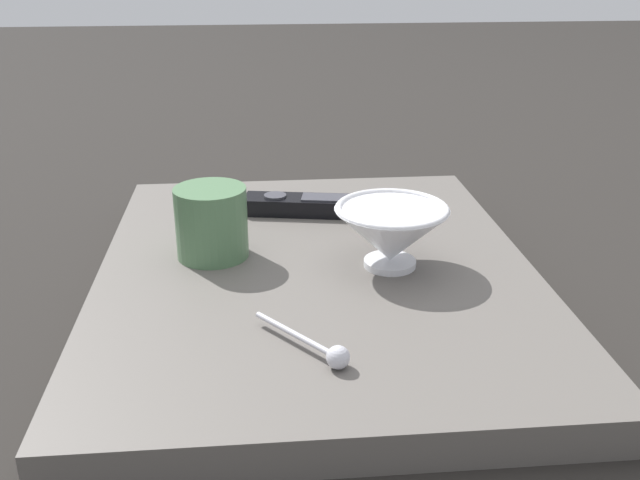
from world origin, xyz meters
The scene contains 6 objects.
ground_plane centered at (0.00, 0.00, 0.00)m, with size 6.00×6.00×0.00m, color black.
table centered at (0.00, 0.00, 0.02)m, with size 0.52×0.67×0.04m.
cereal_bowl centered at (0.09, -0.01, 0.08)m, with size 0.14×0.14×0.08m.
coffee_mug centered at (-0.13, 0.04, 0.08)m, with size 0.09×0.09×0.09m.
teaspoon centered at (-0.01, -0.22, 0.05)m, with size 0.09×0.10×0.02m.
tv_remote_near centered at (0.01, 0.18, 0.05)m, with size 0.20×0.08×0.03m.
Camera 1 is at (-0.07, -0.80, 0.41)m, focal length 40.72 mm.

